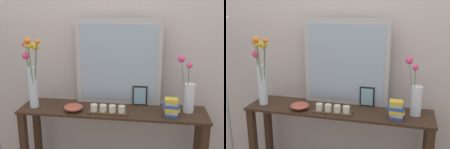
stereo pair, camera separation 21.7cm
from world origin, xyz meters
TOP-DOWN VIEW (x-y plane):
  - wall_back at (0.00, 0.29)m, footprint 6.40×0.08m
  - console_table at (0.00, 0.00)m, footprint 1.53×0.35m
  - mirror_leaning at (0.03, 0.14)m, footprint 0.72×0.03m
  - tall_vase_left at (-0.65, -0.05)m, footprint 0.18×0.15m
  - vase_right at (0.61, 0.04)m, footprint 0.14×0.20m
  - candle_tray at (-0.02, -0.09)m, footprint 0.32×0.09m
  - picture_frame_small at (0.22, 0.12)m, footprint 0.12×0.01m
  - decorative_bowl at (-0.31, -0.08)m, footprint 0.15×0.15m
  - book_stack at (0.47, -0.08)m, footprint 0.13×0.10m

SIDE VIEW (x-z plane):
  - console_table at x=0.00m, z-range 0.08..0.91m
  - candle_tray at x=-0.02m, z-range 0.82..0.89m
  - decorative_bowl at x=-0.31m, z-range 0.83..0.88m
  - book_stack at x=0.47m, z-range 0.82..0.97m
  - picture_frame_small at x=0.22m, z-range 0.83..0.99m
  - vase_right at x=0.61m, z-range 0.76..1.21m
  - tall_vase_left at x=-0.65m, z-range 0.81..1.41m
  - mirror_leaning at x=0.03m, z-range 0.83..1.55m
  - wall_back at x=0.00m, z-range 0.00..2.70m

